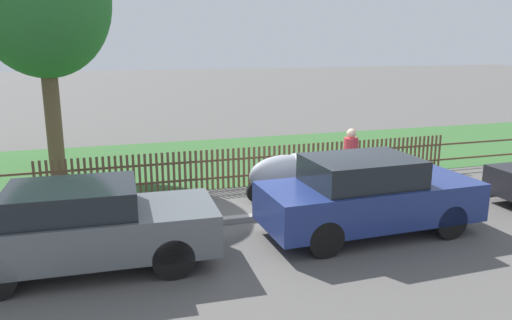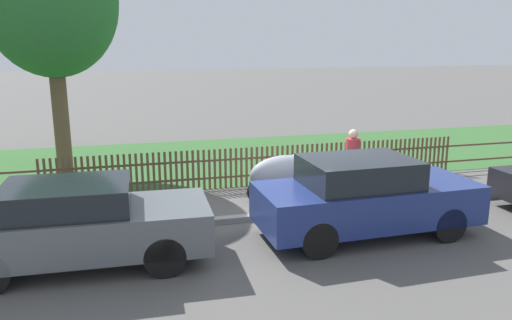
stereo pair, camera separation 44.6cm
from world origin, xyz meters
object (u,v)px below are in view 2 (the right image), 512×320
(parked_car_black_saloon, at_px, (80,223))
(covered_motorcycle, at_px, (285,173))
(parked_car_navy_estate, at_px, (365,196))
(pedestrian_near_fence, at_px, (352,160))
(tree_behind_motorcycle, at_px, (51,2))

(parked_car_black_saloon, distance_m, covered_motorcycle, 5.06)
(parked_car_navy_estate, relative_size, pedestrian_near_fence, 2.54)
(parked_car_navy_estate, bearing_deg, pedestrian_near_fence, 69.00)
(parked_car_black_saloon, xyz_separation_m, covered_motorcycle, (4.39, 2.52, -0.09))
(parked_car_navy_estate, bearing_deg, tree_behind_motorcycle, 131.28)
(parked_car_navy_estate, distance_m, tree_behind_motorcycle, 9.73)
(pedestrian_near_fence, bearing_deg, tree_behind_motorcycle, 49.20)
(tree_behind_motorcycle, xyz_separation_m, pedestrian_near_fence, (6.83, -4.35, -3.73))
(parked_car_black_saloon, bearing_deg, pedestrian_near_fence, 22.49)
(parked_car_black_saloon, relative_size, parked_car_navy_estate, 0.99)
(parked_car_black_saloon, xyz_separation_m, tree_behind_motorcycle, (-0.89, 6.57, 3.94))
(parked_car_navy_estate, height_order, pedestrian_near_fence, pedestrian_near_fence)
(parked_car_black_saloon, distance_m, parked_car_navy_estate, 5.16)
(parked_car_navy_estate, bearing_deg, parked_car_black_saloon, 178.78)
(parked_car_black_saloon, relative_size, covered_motorcycle, 2.33)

